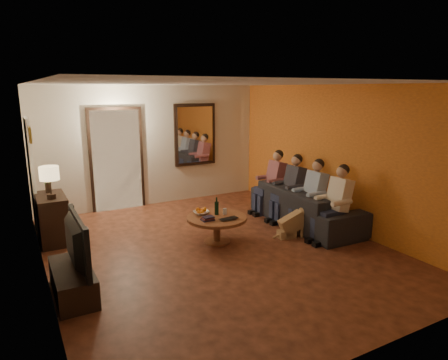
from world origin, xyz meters
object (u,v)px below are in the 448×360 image
tv (69,243)px  person_b (312,198)px  person_a (336,206)px  person_d (273,184)px  dog (292,222)px  wine_bottle (217,206)px  person_c (291,190)px  coffee_table (217,229)px  table_lamp (50,182)px  laptop (230,220)px  tv_stand (73,282)px  sofa (305,206)px  bowl (201,213)px  dresser (53,218)px

tv → person_b: 4.23m
person_a → person_d: same height
dog → person_a: bearing=-27.7°
wine_bottle → person_c: bearing=7.6°
coffee_table → tv: bearing=-163.7°
table_lamp → person_c: size_ratio=0.45×
person_d → tv: bearing=-158.7°
laptop → tv_stand: bearing=-176.4°
sofa → person_a: size_ratio=2.04×
person_b → person_a: bearing=-90.0°
person_d → bowl: bearing=-160.2°
dog → coffee_table: dog is taller
sofa → laptop: (-1.81, -0.32, 0.11)m
dresser → tv: (0.00, -2.08, 0.30)m
dog → tv: bearing=-164.9°
dog → laptop: dog is taller
person_a → wine_bottle: size_ratio=3.87×
sofa → person_c: 0.40m
dresser → person_c: (4.20, -1.04, 0.20)m
table_lamp → coffee_table: table_lamp is taller
table_lamp → person_b: bearing=-18.7°
person_a → person_c: size_ratio=1.00×
person_a → coffee_table: 2.04m
dresser → dog: dresser is taller
tv_stand → sofa: (4.30, 0.74, 0.18)m
tv_stand → person_c: bearing=13.9°
tv → person_d: bearing=-68.7°
tv → person_c: 4.33m
laptop → table_lamp: bearing=144.0°
laptop → tv: bearing=-176.4°
sofa → person_b: size_ratio=2.04×
coffee_table → wine_bottle: 0.40m
person_d → bowl: 2.12m
person_c → coffee_table: (-1.81, -0.34, -0.38)m
person_c → coffee_table: 1.88m
person_d → laptop: 2.10m
table_lamp → person_b: size_ratio=0.45×
coffee_table → bowl: (-0.18, 0.22, 0.26)m
coffee_table → tv_stand: bearing=-163.7°
sofa → person_c: bearing=20.8°
person_b → laptop: (-1.71, -0.02, -0.14)m
dog → sofa: bearing=45.6°
table_lamp → bowl: (2.21, -0.94, -0.58)m
person_d → laptop: size_ratio=3.65×
tv_stand → person_a: size_ratio=0.90×
tv_stand → sofa: 4.37m
dresser → person_c: 4.33m
person_a → wine_bottle: person_a is taller
bowl → laptop: bearing=-60.8°
dresser → person_c: person_c is taller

